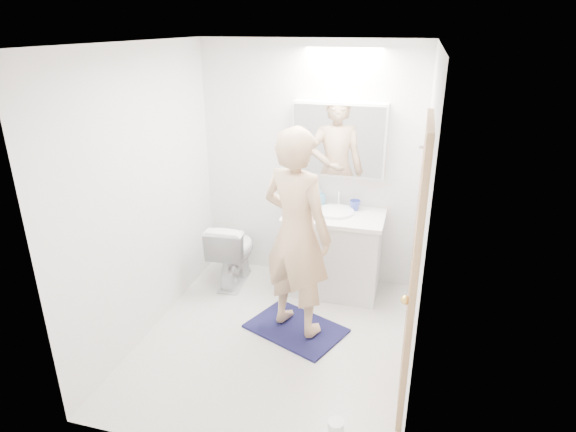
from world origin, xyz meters
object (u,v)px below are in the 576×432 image
(soap_bottle_b, at_px, (320,197))
(vanity_cabinet, at_px, (333,254))
(person, at_px, (297,233))
(toilet_paper_roll, at_px, (336,427))
(toilet, at_px, (233,251))
(soap_bottle_a, at_px, (306,196))
(toothbrush_cup, at_px, (355,205))
(medicine_cabinet, at_px, (339,139))

(soap_bottle_b, bearing_deg, vanity_cabinet, -43.89)
(person, xyz_separation_m, toilet_paper_roll, (0.54, -1.06, -0.88))
(vanity_cabinet, height_order, soap_bottle_b, soap_bottle_b)
(vanity_cabinet, height_order, toilet_paper_roll, vanity_cabinet)
(toilet, relative_size, soap_bottle_a, 3.32)
(toothbrush_cup, bearing_deg, toilet_paper_roll, -84.46)
(toilet, relative_size, toothbrush_cup, 6.37)
(soap_bottle_a, height_order, toilet_paper_roll, soap_bottle_a)
(medicine_cabinet, xyz_separation_m, toilet, (-1.00, -0.33, -1.15))
(toilet, distance_m, toothbrush_cup, 1.33)
(soap_bottle_b, bearing_deg, medicine_cabinet, 10.04)
(soap_bottle_a, bearing_deg, soap_bottle_b, 13.15)
(vanity_cabinet, relative_size, toilet, 1.30)
(vanity_cabinet, xyz_separation_m, toilet_paper_roll, (0.36, -1.83, -0.34))
(soap_bottle_a, relative_size, toilet_paper_roll, 1.89)
(medicine_cabinet, height_order, soap_bottle_b, medicine_cabinet)
(toilet, distance_m, soap_bottle_a, 0.95)
(vanity_cabinet, bearing_deg, medicine_cabinet, 94.81)
(person, relative_size, toilet_paper_roll, 16.07)
(person, height_order, soap_bottle_b, person)
(person, distance_m, toothbrush_cup, 1.00)
(vanity_cabinet, xyz_separation_m, soap_bottle_a, (-0.32, 0.15, 0.53))
(soap_bottle_a, relative_size, soap_bottle_b, 1.10)
(vanity_cabinet, height_order, toothbrush_cup, toothbrush_cup)
(soap_bottle_a, xyz_separation_m, toilet_paper_roll, (0.68, -1.98, -0.87))
(toilet, bearing_deg, toilet_paper_roll, 125.31)
(medicine_cabinet, distance_m, toilet_paper_roll, 2.54)
(soap_bottle_b, xyz_separation_m, toothbrush_cup, (0.36, -0.02, -0.04))
(soap_bottle_b, bearing_deg, soap_bottle_a, -166.85)
(vanity_cabinet, bearing_deg, person, -102.85)
(vanity_cabinet, relative_size, soap_bottle_b, 4.74)
(toilet, relative_size, person, 0.39)
(person, relative_size, soap_bottle_b, 9.30)
(medicine_cabinet, distance_m, person, 1.15)
(soap_bottle_b, bearing_deg, toilet, -160.46)
(soap_bottle_a, bearing_deg, vanity_cabinet, -25.43)
(vanity_cabinet, height_order, person, person)
(toilet, relative_size, soap_bottle_b, 3.64)
(soap_bottle_a, bearing_deg, toothbrush_cup, 1.18)
(soap_bottle_a, relative_size, toothbrush_cup, 1.92)
(toilet, distance_m, soap_bottle_b, 1.05)
(vanity_cabinet, height_order, toilet, vanity_cabinet)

